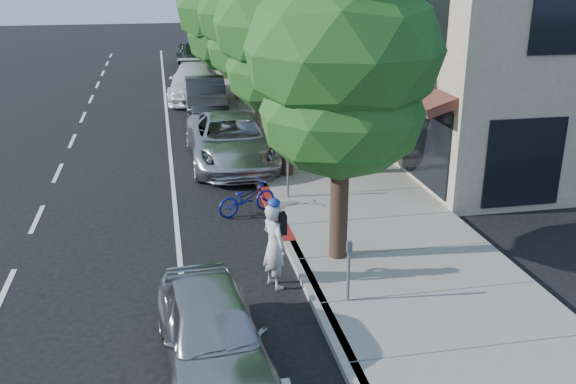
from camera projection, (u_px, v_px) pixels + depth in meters
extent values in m
plane|color=black|center=(282.00, 230.00, 16.18)|extent=(120.00, 120.00, 0.00)
cube|color=gray|center=(303.00, 141.00, 23.96)|extent=(4.60, 56.00, 0.15)
cube|color=#9E998E|center=(241.00, 144.00, 23.54)|extent=(0.30, 56.00, 0.15)
cube|color=maroon|center=(275.00, 213.00, 17.08)|extent=(0.32, 4.00, 0.15)
cube|color=beige|center=(398.00, 21.00, 33.37)|extent=(10.00, 36.00, 7.00)
cylinder|color=black|center=(339.00, 206.00, 14.05)|extent=(0.40, 0.40, 2.67)
ellipsoid|color=#174D17|center=(342.00, 112.00, 13.34)|extent=(3.50, 3.50, 2.80)
ellipsoid|color=#174D17|center=(344.00, 49.00, 12.90)|extent=(4.11, 4.11, 3.29)
cylinder|color=black|center=(286.00, 137.00, 19.58)|extent=(0.40, 0.40, 2.69)
ellipsoid|color=#174D17|center=(286.00, 68.00, 18.87)|extent=(3.67, 3.67, 2.94)
ellipsoid|color=#174D17|center=(286.00, 22.00, 18.43)|extent=(4.32, 4.32, 3.46)
cylinder|color=black|center=(257.00, 99.00, 25.14)|extent=(0.40, 0.40, 2.61)
ellipsoid|color=#174D17|center=(256.00, 46.00, 24.44)|extent=(3.83, 3.83, 3.06)
ellipsoid|color=#174D17|center=(256.00, 12.00, 24.01)|extent=(4.51, 4.51, 3.60)
cylinder|color=black|center=(238.00, 76.00, 30.69)|extent=(0.40, 0.40, 2.53)
ellipsoid|color=#174D17|center=(237.00, 33.00, 30.02)|extent=(4.85, 4.85, 3.88)
ellipsoid|color=#174D17|center=(236.00, 6.00, 29.60)|extent=(5.70, 5.70, 4.56)
cylinder|color=black|center=(225.00, 58.00, 36.22)|extent=(0.40, 0.40, 2.57)
ellipsoid|color=#174D17|center=(224.00, 21.00, 35.54)|extent=(3.92, 3.92, 3.13)
cylinder|color=black|center=(216.00, 45.00, 41.76)|extent=(0.40, 0.40, 2.55)
ellipsoid|color=#174D17|center=(214.00, 13.00, 41.08)|extent=(4.34, 4.34, 3.47)
imported|color=silver|center=(274.00, 246.00, 13.11)|extent=(0.67, 0.79, 1.83)
imported|color=navy|center=(247.00, 198.00, 17.11)|extent=(1.80, 1.18, 0.89)
imported|color=silver|center=(231.00, 140.00, 21.26)|extent=(2.75, 5.87, 1.62)
imported|color=black|center=(205.00, 97.00, 28.15)|extent=(1.81, 4.93, 1.61)
imported|color=white|center=(195.00, 82.00, 31.45)|extent=(2.96, 5.99, 1.68)
imported|color=black|center=(195.00, 54.00, 41.17)|extent=(2.46, 5.12, 1.69)
imported|color=#A9AAAE|center=(212.00, 332.00, 10.47)|extent=(1.93, 4.15, 1.38)
imported|color=black|center=(333.00, 132.00, 21.05)|extent=(1.21, 1.17, 1.96)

